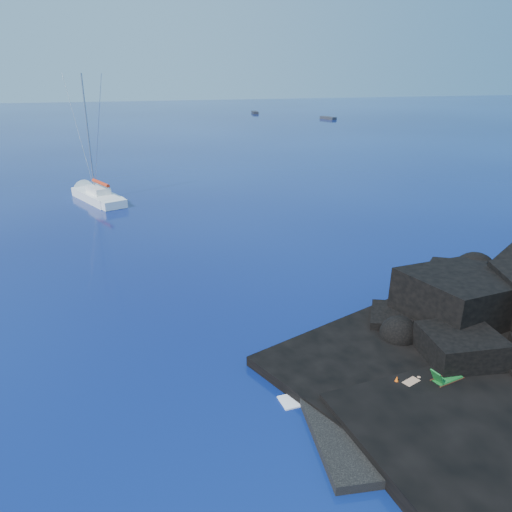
{
  "coord_description": "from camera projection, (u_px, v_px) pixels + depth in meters",
  "views": [
    {
      "loc": [
        -5.52,
        -12.7,
        12.35
      ],
      "look_at": [
        1.77,
        13.72,
        2.0
      ],
      "focal_mm": 35.0,
      "sensor_mm": 36.0,
      "label": 1
    }
  ],
  "objects": [
    {
      "name": "ground",
      "position": [
        312.0,
        450.0,
        17.19
      ],
      "size": [
        400.0,
        400.0,
        0.0
      ],
      "primitive_type": "plane",
      "color": "#030438",
      "rests_on": "ground"
    },
    {
      "name": "deck_chair",
      "position": [
        448.0,
        375.0,
        19.96
      ],
      "size": [
        1.5,
        0.9,
        0.96
      ],
      "primitive_type": null,
      "rotation": [
        0.0,
        0.0,
        0.22
      ],
      "color": "#156223",
      "rests_on": "beach"
    },
    {
      "name": "distant_boat_a",
      "position": [
        255.0,
        114.0,
        144.2
      ],
      "size": [
        2.03,
        4.89,
        0.63
      ],
      "primitive_type": "cube",
      "rotation": [
        0.0,
        0.0,
        -0.12
      ],
      "color": "black",
      "rests_on": "ground"
    },
    {
      "name": "sailboat",
      "position": [
        98.0,
        201.0,
        49.59
      ],
      "size": [
        6.81,
        11.46,
        12.02
      ],
      "primitive_type": null,
      "rotation": [
        0.0,
        0.0,
        0.41
      ],
      "color": "white",
      "rests_on": "ground"
    },
    {
      "name": "sunbather",
      "position": [
        411.0,
        383.0,
        19.94
      ],
      "size": [
        1.77,
        1.08,
        0.27
      ],
      "primitive_type": null,
      "rotation": [
        0.0,
        0.0,
        0.37
      ],
      "color": "tan",
      "rests_on": "towel"
    },
    {
      "name": "beach",
      "position": [
        419.0,
        418.0,
        18.76
      ],
      "size": [
        9.08,
        6.86,
        0.7
      ],
      "primitive_type": "cube",
      "rotation": [
        0.0,
        0.0,
        -0.1
      ],
      "color": "black",
      "rests_on": "ground"
    },
    {
      "name": "distant_boat_b",
      "position": [
        328.0,
        119.0,
        128.25
      ],
      "size": [
        3.01,
        5.07,
        0.65
      ],
      "primitive_type": "cube",
      "rotation": [
        0.0,
        0.0,
        0.33
      ],
      "color": "#292A2E",
      "rests_on": "ground"
    },
    {
      "name": "marker_cone",
      "position": [
        396.0,
        382.0,
        19.93
      ],
      "size": [
        0.38,
        0.38,
        0.51
      ],
      "primitive_type": "cone",
      "rotation": [
        0.0,
        0.0,
        0.15
      ],
      "color": "#FD5A0D",
      "rests_on": "beach"
    },
    {
      "name": "towel",
      "position": [
        410.0,
        387.0,
        19.99
      ],
      "size": [
        1.98,
        1.44,
        0.05
      ],
      "primitive_type": "cube",
      "rotation": [
        0.0,
        0.0,
        0.37
      ],
      "color": "silver",
      "rests_on": "beach"
    },
    {
      "name": "surf_foam",
      "position": [
        374.0,
        354.0,
        22.94
      ],
      "size": [
        10.0,
        8.0,
        0.06
      ],
      "primitive_type": null,
      "color": "white",
      "rests_on": "ground"
    }
  ]
}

